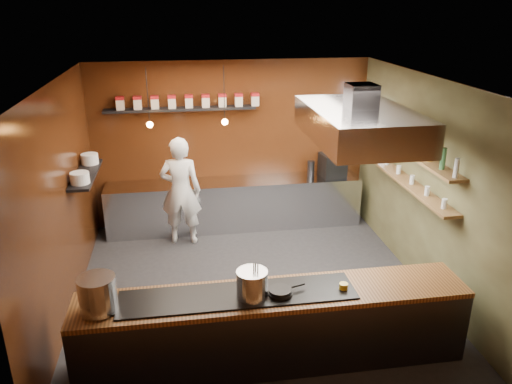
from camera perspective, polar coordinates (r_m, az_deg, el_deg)
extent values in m
plane|color=black|center=(7.47, -0.38, -10.88)|extent=(5.00, 5.00, 0.00)
plane|color=black|center=(9.15, -2.74, 5.50)|extent=(5.00, 0.00, 5.00)
plane|color=black|center=(6.91, -21.37, -1.24)|extent=(0.00, 5.00, 5.00)
plane|color=#413F25|center=(7.56, 18.70, 0.98)|extent=(0.00, 5.00, 5.00)
plane|color=silver|center=(6.41, -0.44, 12.53)|extent=(5.00, 5.00, 0.00)
plane|color=white|center=(8.90, 13.82, 7.12)|extent=(0.00, 1.00, 1.00)
cube|color=silver|center=(9.18, -2.40, -1.37)|extent=(4.60, 0.65, 0.90)
cube|color=#38383D|center=(5.92, 2.01, -15.44)|extent=(4.40, 0.70, 0.86)
cube|color=brown|center=(5.66, 2.07, -11.69)|extent=(4.40, 0.72, 0.06)
cube|color=black|center=(5.59, -2.04, -11.69)|extent=(2.60, 0.55, 0.02)
cube|color=black|center=(8.80, -8.63, 9.35)|extent=(2.60, 0.26, 0.04)
cube|color=black|center=(7.78, -18.86, 1.93)|extent=(0.30, 1.40, 0.04)
cube|color=brown|center=(7.62, 16.98, 4.66)|extent=(0.26, 2.80, 0.04)
cube|color=brown|center=(7.75, 16.62, 1.33)|extent=(0.26, 2.80, 0.04)
cube|color=#38383D|center=(6.38, 11.96, 10.67)|extent=(0.35, 0.35, 0.30)
cube|color=silver|center=(6.45, 11.73, 7.61)|extent=(1.20, 2.00, 0.40)
cube|color=white|center=(6.50, 11.59, 5.81)|extent=(1.00, 1.80, 0.02)
cylinder|color=black|center=(8.10, -12.28, 10.63)|extent=(0.01, 0.01, 0.90)
sphere|color=orange|center=(8.19, -12.04, 7.54)|extent=(0.10, 0.10, 0.10)
cylinder|color=black|center=(8.12, -3.66, 11.09)|extent=(0.01, 0.01, 0.90)
sphere|color=orange|center=(8.21, -3.59, 7.99)|extent=(0.10, 0.10, 0.10)
cube|color=beige|center=(8.84, -15.24, 9.60)|extent=(0.13, 0.13, 0.17)
cube|color=maroon|center=(8.82, -15.31, 10.30)|extent=(0.13, 0.13, 0.05)
cube|color=beige|center=(8.81, -13.36, 9.73)|extent=(0.13, 0.13, 0.17)
cube|color=maroon|center=(8.79, -13.42, 10.43)|extent=(0.13, 0.13, 0.05)
cube|color=beige|center=(8.79, -11.47, 9.86)|extent=(0.13, 0.13, 0.17)
cube|color=maroon|center=(8.77, -11.52, 10.56)|extent=(0.14, 0.13, 0.05)
cube|color=beige|center=(8.78, -9.57, 9.97)|extent=(0.13, 0.13, 0.17)
cube|color=maroon|center=(8.76, -9.62, 10.68)|extent=(0.13, 0.13, 0.05)
cube|color=beige|center=(8.79, -7.67, 10.08)|extent=(0.13, 0.13, 0.17)
cube|color=maroon|center=(8.77, -7.71, 10.78)|extent=(0.14, 0.13, 0.05)
cube|color=beige|center=(8.80, -5.77, 10.17)|extent=(0.13, 0.13, 0.17)
cube|color=maroon|center=(8.78, -5.80, 10.87)|extent=(0.14, 0.13, 0.05)
cube|color=beige|center=(8.82, -3.88, 10.25)|extent=(0.13, 0.13, 0.17)
cube|color=maroon|center=(8.80, -3.90, 10.96)|extent=(0.14, 0.13, 0.05)
cube|color=beige|center=(8.85, -1.99, 10.32)|extent=(0.13, 0.13, 0.17)
cube|color=maroon|center=(8.83, -2.00, 11.02)|extent=(0.14, 0.13, 0.05)
cube|color=beige|center=(8.88, -0.12, 10.38)|extent=(0.13, 0.13, 0.17)
cube|color=maroon|center=(8.87, -0.12, 11.08)|extent=(0.14, 0.13, 0.05)
cylinder|color=white|center=(7.33, -19.49, 1.52)|extent=(0.26, 0.26, 0.16)
cylinder|color=white|center=(8.18, -18.47, 3.61)|extent=(0.26, 0.26, 0.16)
cylinder|color=silver|center=(6.49, 21.92, 2.55)|extent=(0.06, 0.06, 0.24)
cylinder|color=#2D5933|center=(6.75, 20.57, 3.43)|extent=(0.06, 0.06, 0.24)
cylinder|color=#8C601E|center=(7.02, 19.33, 4.24)|extent=(0.06, 0.06, 0.24)
cylinder|color=silver|center=(7.30, 18.17, 4.99)|extent=(0.06, 0.06, 0.24)
cylinder|color=#2D5933|center=(7.58, 17.10, 5.68)|extent=(0.06, 0.06, 0.24)
cylinder|color=#8C601E|center=(7.86, 16.10, 6.32)|extent=(0.06, 0.06, 0.24)
cylinder|color=silver|center=(8.15, 15.17, 6.91)|extent=(0.06, 0.06, 0.24)
cylinder|color=#2D5933|center=(8.44, 14.30, 7.46)|extent=(0.06, 0.06, 0.24)
cylinder|color=#8C601E|center=(8.73, 13.48, 7.97)|extent=(0.06, 0.06, 0.24)
cylinder|color=silver|center=(6.78, 20.71, -1.25)|extent=(0.07, 0.07, 0.13)
cylinder|color=silver|center=(7.15, 18.97, 0.12)|extent=(0.07, 0.07, 0.13)
cylinder|color=silver|center=(7.53, 17.41, 1.35)|extent=(0.07, 0.07, 0.13)
cylinder|color=silver|center=(7.92, 16.00, 2.47)|extent=(0.07, 0.07, 0.13)
cylinder|color=silver|center=(8.32, 14.72, 3.48)|extent=(0.07, 0.07, 0.13)
cylinder|color=silver|center=(8.73, 13.55, 4.39)|extent=(0.07, 0.07, 0.13)
cylinder|color=silver|center=(5.48, -17.65, -11.04)|extent=(0.40, 0.40, 0.38)
cylinder|color=silver|center=(5.44, -0.46, -10.52)|extent=(0.41, 0.41, 0.32)
cylinder|color=silver|center=(5.49, -0.02, -11.07)|extent=(0.16, 0.16, 0.18)
cylinder|color=black|center=(5.57, 2.77, -11.46)|extent=(0.27, 0.27, 0.03)
cylinder|color=black|center=(5.55, 2.78, -11.16)|extent=(0.25, 0.25, 0.03)
cylinder|color=black|center=(5.65, 4.75, -10.63)|extent=(0.18, 0.08, 0.02)
cylinder|color=gold|center=(5.74, 9.97, -10.64)|extent=(0.12, 0.12, 0.09)
cube|color=black|center=(9.32, 8.73, 3.07)|extent=(0.47, 0.45, 0.42)
imported|color=white|center=(8.52, -8.60, 0.11)|extent=(0.74, 0.54, 1.88)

